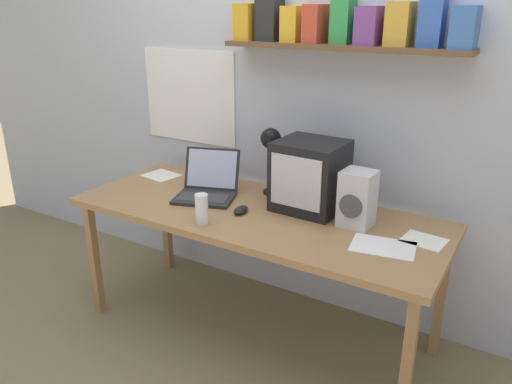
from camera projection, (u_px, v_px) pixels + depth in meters
name	position (u px, v px, depth m)	size (l,w,h in m)	color
ground_plane	(256.00, 330.00, 2.77)	(12.00, 12.00, 0.00)	#847251
back_wall	(303.00, 81.00, 2.70)	(5.60, 0.24, 2.60)	silver
corner_desk	(256.00, 220.00, 2.54)	(1.90, 0.75, 0.72)	#A2774A
crt_monitor	(310.00, 176.00, 2.48)	(0.34, 0.31, 0.35)	black
laptop	(208.00, 185.00, 2.70)	(0.39, 0.39, 0.23)	#232326
desk_lamp	(271.00, 146.00, 2.60)	(0.13, 0.17, 0.38)	black
juice_glass	(202.00, 210.00, 2.35)	(0.06, 0.06, 0.15)	white
space_heater	(357.00, 199.00, 2.30)	(0.16, 0.15, 0.27)	silver
computer_mouse	(241.00, 210.00, 2.48)	(0.07, 0.11, 0.03)	black
open_notebook	(424.00, 241.00, 2.19)	(0.20, 0.17, 0.00)	white
printed_handout	(161.00, 175.00, 3.03)	(0.23, 0.20, 0.00)	white
loose_paper_near_monitor	(383.00, 247.00, 2.14)	(0.30, 0.23, 0.00)	white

